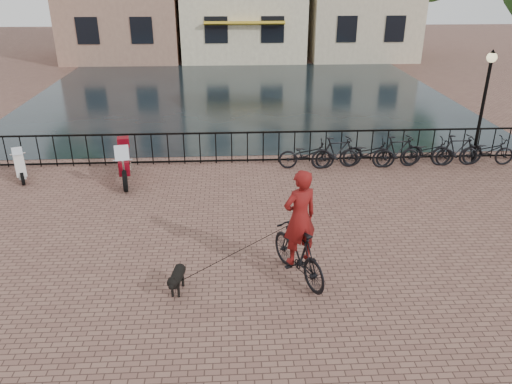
{
  "coord_description": "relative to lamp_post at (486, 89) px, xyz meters",
  "views": [
    {
      "loc": [
        -0.54,
        -6.98,
        5.69
      ],
      "look_at": [
        0.0,
        3.0,
        1.2
      ],
      "focal_mm": 35.0,
      "sensor_mm": 36.0,
      "label": 1
    }
  ],
  "objects": [
    {
      "name": "ground",
      "position": [
        -7.2,
        -7.6,
        -2.38
      ],
      "size": [
        100.0,
        100.0,
        0.0
      ],
      "primitive_type": "plane",
      "color": "brown",
      "rests_on": "ground"
    },
    {
      "name": "canal_water",
      "position": [
        -7.2,
        9.7,
        -2.38
      ],
      "size": [
        20.0,
        20.0,
        0.0
      ],
      "primitive_type": "plane",
      "color": "black",
      "rests_on": "ground"
    },
    {
      "name": "railing",
      "position": [
        -7.2,
        0.4,
        -1.87
      ],
      "size": [
        20.0,
        0.05,
        1.02
      ],
      "color": "black",
      "rests_on": "ground"
    },
    {
      "name": "lamp_post",
      "position": [
        0.0,
        0.0,
        0.0
      ],
      "size": [
        0.3,
        0.3,
        3.45
      ],
      "color": "black",
      "rests_on": "ground"
    },
    {
      "name": "cyclist",
      "position": [
        -6.45,
        -6.16,
        -1.35
      ],
      "size": [
        1.3,
        2.04,
        2.71
      ],
      "rotation": [
        0.0,
        0.0,
        3.55
      ],
      "color": "black",
      "rests_on": "ground"
    },
    {
      "name": "dog",
      "position": [
        -8.81,
        -6.52,
        -2.11
      ],
      "size": [
        0.38,
        0.83,
        0.54
      ],
      "rotation": [
        0.0,
        0.0,
        -0.15
      ],
      "color": "black",
      "rests_on": "ground"
    },
    {
      "name": "motorcycle",
      "position": [
        -10.81,
        -0.94,
        -1.67
      ],
      "size": [
        0.8,
        2.02,
        1.41
      ],
      "rotation": [
        0.0,
        0.0,
        0.17
      ],
      "color": "maroon",
      "rests_on": "ground"
    },
    {
      "name": "scooter",
      "position": [
        -13.9,
        -0.59,
        -1.79
      ],
      "size": [
        0.82,
        1.31,
        1.18
      ],
      "rotation": [
        0.0,
        0.0,
        0.4
      ],
      "color": "white",
      "rests_on": "ground"
    },
    {
      "name": "parked_bike_0",
      "position": [
        -5.4,
        -0.2,
        -1.93
      ],
      "size": [
        1.74,
        0.67,
        0.9
      ],
      "primitive_type": "imported",
      "rotation": [
        0.0,
        0.0,
        1.53
      ],
      "color": "black",
      "rests_on": "ground"
    },
    {
      "name": "parked_bike_1",
      "position": [
        -4.45,
        -0.2,
        -1.88
      ],
      "size": [
        1.72,
        0.72,
        1.0
      ],
      "primitive_type": "imported",
      "rotation": [
        0.0,
        0.0,
        1.72
      ],
      "color": "black",
      "rests_on": "ground"
    },
    {
      "name": "parked_bike_2",
      "position": [
        -3.5,
        -0.2,
        -1.93
      ],
      "size": [
        1.77,
        0.77,
        0.9
      ],
      "primitive_type": "imported",
      "rotation": [
        0.0,
        0.0,
        1.47
      ],
      "color": "black",
      "rests_on": "ground"
    },
    {
      "name": "parked_bike_3",
      "position": [
        -2.55,
        -0.2,
        -1.88
      ],
      "size": [
        1.72,
        0.71,
        1.0
      ],
      "primitive_type": "imported",
      "rotation": [
        0.0,
        0.0,
        1.72
      ],
      "color": "black",
      "rests_on": "ground"
    },
    {
      "name": "parked_bike_4",
      "position": [
        -1.6,
        -0.2,
        -1.93
      ],
      "size": [
        1.72,
        0.61,
        0.9
      ],
      "primitive_type": "imported",
      "rotation": [
        0.0,
        0.0,
        1.56
      ],
      "color": "black",
      "rests_on": "ground"
    },
    {
      "name": "parked_bike_5",
      "position": [
        -0.65,
        -0.2,
        -1.88
      ],
      "size": [
        1.68,
        0.54,
        1.0
      ],
      "primitive_type": "imported",
      "rotation": [
        0.0,
        0.0,
        1.61
      ],
      "color": "black",
      "rests_on": "ground"
    },
    {
      "name": "parked_bike_6",
      "position": [
        0.3,
        -0.2,
        -1.93
      ],
      "size": [
        1.74,
        0.68,
        0.9
      ],
      "primitive_type": "imported",
      "rotation": [
        0.0,
        0.0,
        1.52
      ],
      "color": "black",
      "rests_on": "ground"
    }
  ]
}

